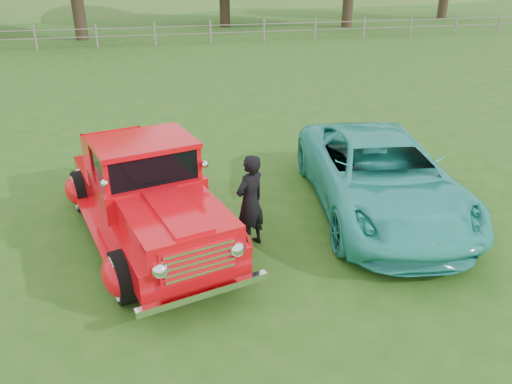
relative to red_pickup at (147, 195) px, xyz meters
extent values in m
plane|color=#224F15|center=(1.01, -1.46, -0.80)|extent=(140.00, 140.00, 0.00)
ellipsoid|color=#335720|center=(21.01, 60.54, -4.65)|extent=(72.00, 52.00, 14.00)
cube|color=slate|center=(1.01, 20.54, -0.25)|extent=(48.00, 0.04, 0.04)
cube|color=slate|center=(1.01, 20.54, 0.15)|extent=(48.00, 0.04, 0.04)
cylinder|color=black|center=(-0.42, -1.67, -0.42)|extent=(0.43, 0.80, 0.76)
cylinder|color=black|center=(1.19, -1.25, -0.42)|extent=(0.43, 0.80, 0.76)
cylinder|color=black|center=(-1.21, 1.32, -0.42)|extent=(0.43, 0.80, 0.76)
cylinder|color=black|center=(0.40, 1.75, -0.42)|extent=(0.43, 0.80, 0.76)
cube|color=red|center=(-0.01, 0.04, -0.22)|extent=(2.68, 4.85, 0.44)
ellipsoid|color=red|center=(-0.48, -1.69, -0.38)|extent=(0.59, 0.83, 0.54)
ellipsoid|color=red|center=(1.26, -1.23, -0.38)|extent=(0.59, 0.83, 0.54)
ellipsoid|color=red|center=(-1.28, 1.31, -0.38)|extent=(0.59, 0.83, 0.54)
ellipsoid|color=red|center=(0.47, 1.76, -0.38)|extent=(0.59, 0.83, 0.54)
cube|color=red|center=(0.39, -1.46, 0.17)|extent=(1.69, 1.89, 0.42)
cube|color=red|center=(0.02, -0.06, 0.19)|extent=(1.89, 1.71, 0.44)
cube|color=black|center=(0.02, -0.06, 0.66)|extent=(1.68, 1.45, 0.50)
cube|color=red|center=(0.02, -0.06, 0.94)|extent=(1.78, 1.57, 0.08)
cube|color=red|center=(-0.35, 1.34, 0.15)|extent=(1.64, 2.19, 0.45)
cube|color=white|center=(0.59, -2.25, 0.05)|extent=(1.05, 0.37, 0.50)
cube|color=white|center=(0.62, -2.34, -0.38)|extent=(1.77, 0.56, 0.10)
cube|color=white|center=(-0.63, 2.38, -0.38)|extent=(1.68, 0.53, 0.10)
imported|color=teal|center=(4.20, 0.05, -0.09)|extent=(3.02, 5.36, 1.42)
imported|color=black|center=(1.60, -0.64, 0.00)|extent=(0.70, 0.64, 1.59)
camera|label=1|loc=(0.09, -7.61, 3.55)|focal=35.00mm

